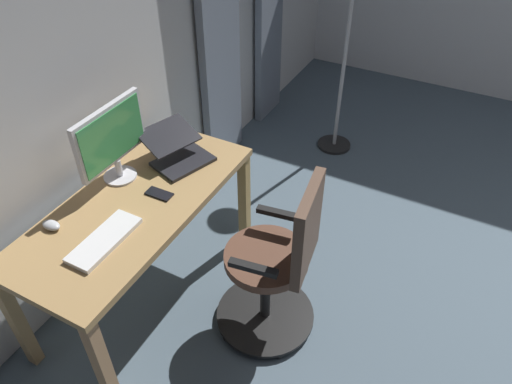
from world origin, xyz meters
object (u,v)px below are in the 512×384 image
object	(u,v)px
desk	(137,215)
computer_monitor	(112,139)
laptop	(178,152)
computer_mouse	(51,225)
computer_keyboard	(105,240)
cell_phone_by_monitor	(159,194)
office_chair	(278,267)

from	to	relation	value
desk	computer_monitor	world-z (taller)	computer_monitor
laptop	computer_mouse	bearing A→B (deg)	2.07
desk	computer_keyboard	size ratio (longest dim) A/B	3.67
cell_phone_by_monitor	computer_mouse	bearing A→B (deg)	-35.81
computer_keyboard	laptop	size ratio (longest dim) A/B	0.91
office_chair	laptop	distance (m)	0.87
laptop	cell_phone_by_monitor	bearing A→B (deg)	34.53
computer_mouse	cell_phone_by_monitor	world-z (taller)	computer_mouse
office_chair	computer_keyboard	bearing A→B (deg)	114.58
computer_monitor	computer_keyboard	world-z (taller)	computer_monitor
office_chair	computer_keyboard	size ratio (longest dim) A/B	2.65
laptop	computer_mouse	distance (m)	0.79
computer_keyboard	desk	bearing A→B (deg)	-167.83
desk	cell_phone_by_monitor	xyz separation A→B (m)	(-0.10, 0.08, 0.10)
computer_mouse	desk	bearing A→B (deg)	146.60
cell_phone_by_monitor	office_chair	bearing A→B (deg)	93.20
office_chair	computer_monitor	xyz separation A→B (m)	(0.03, -0.96, 0.51)
office_chair	cell_phone_by_monitor	size ratio (longest dim) A/B	7.06
laptop	cell_phone_by_monitor	xyz separation A→B (m)	(0.31, 0.09, -0.05)
computer_keyboard	cell_phone_by_monitor	bearing A→B (deg)	177.22
computer_monitor	laptop	world-z (taller)	computer_monitor
office_chair	cell_phone_by_monitor	world-z (taller)	office_chair
desk	computer_keyboard	distance (m)	0.32
desk	office_chair	world-z (taller)	office_chair
computer_mouse	office_chair	bearing A→B (deg)	116.82
computer_monitor	computer_mouse	distance (m)	0.53
desk	laptop	world-z (taller)	laptop
computer_monitor	desk	bearing A→B (deg)	57.17
office_chair	computer_mouse	bearing A→B (deg)	108.49
computer_mouse	computer_keyboard	bearing A→B (deg)	99.42
desk	computer_monitor	size ratio (longest dim) A/B	2.92
computer_keyboard	cell_phone_by_monitor	xyz separation A→B (m)	(-0.40, 0.02, -0.01)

